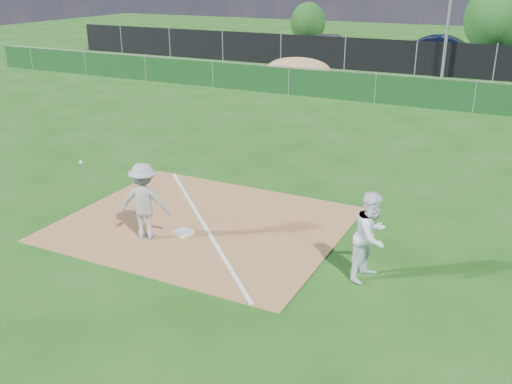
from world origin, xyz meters
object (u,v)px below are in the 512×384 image
first_base (183,232)px  car_left (334,44)px  play_at_first (144,201)px  tree_mid (495,18)px  runner (371,236)px  tree_left (308,23)px  car_mid (447,49)px

first_base → car_left: 28.39m
play_at_first → tree_mid: 33.50m
runner → tree_left: bearing=37.4°
first_base → car_mid: (0.87, 28.10, 0.75)m
play_at_first → runner: runner is taller
car_left → tree_left: (-3.90, 5.15, 0.85)m
first_base → tree_mid: bearing=84.9°
first_base → tree_left: 34.41m
runner → car_mid: (-3.19, 28.10, -0.04)m
car_mid → first_base: bearing=171.1°
play_at_first → car_left: bearing=101.5°
car_left → tree_left: bearing=22.1°
runner → tree_mid: (-1.11, 32.81, 1.55)m
play_at_first → car_mid: play_at_first is taller
tree_mid → car_mid: bearing=-113.8°
first_base → car_left: (-6.33, 27.67, 0.71)m
car_mid → tree_mid: bearing=-31.0°
runner → first_base: bearing=103.9°
tree_mid → first_base: bearing=-95.1°
play_at_first → car_left: 28.71m
runner → car_mid: 28.28m
tree_left → play_at_first: bearing=-73.9°
tree_left → car_left: bearing=-52.8°
runner → tree_mid: tree_mid is taller
play_at_first → car_mid: bearing=87.0°
first_base → runner: size_ratio=0.20×
car_mid → car_left: bearing=86.3°
runner → tree_mid: bearing=15.8°
car_left → car_mid: size_ratio=0.92×
first_base → play_at_first: bearing=-142.9°
play_at_first → tree_left: 34.65m
car_left → play_at_first: bearing=176.4°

